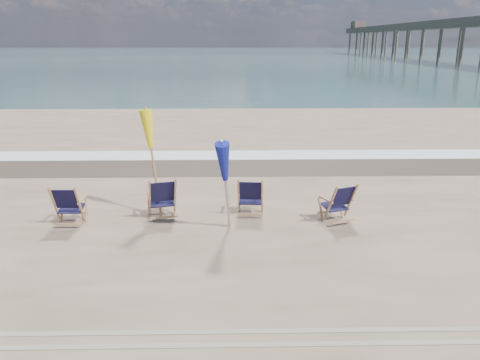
{
  "coord_description": "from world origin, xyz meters",
  "views": [
    {
      "loc": [
        -0.2,
        -7.84,
        3.92
      ],
      "look_at": [
        0.0,
        2.2,
        0.9
      ],
      "focal_mm": 35.0,
      "sensor_mm": 36.0,
      "label": 1
    }
  ],
  "objects": [
    {
      "name": "wet_sand_strip",
      "position": [
        0.0,
        6.8,
        0.0
      ],
      "size": [
        200.0,
        2.6,
        0.0
      ],
      "primitive_type": "cube",
      "color": "#42362A",
      "rests_on": "ground"
    },
    {
      "name": "beach_chair_0",
      "position": [
        -3.49,
        1.74,
        0.48
      ],
      "size": [
        0.62,
        0.7,
        0.96
      ],
      "primitive_type": null,
      "rotation": [
        0.0,
        0.0,
        3.13
      ],
      "color": "black",
      "rests_on": "ground"
    },
    {
      "name": "umbrella_blue",
      "position": [
        -0.3,
        1.39,
        1.55
      ],
      "size": [
        0.3,
        0.3,
        2.07
      ],
      "color": "#A5A5AD",
      "rests_on": "ground"
    },
    {
      "name": "beach_chair_1",
      "position": [
        -1.47,
        2.17,
        0.51
      ],
      "size": [
        0.81,
        0.87,
        1.01
      ],
      "primitive_type": null,
      "rotation": [
        0.0,
        0.0,
        3.39
      ],
      "color": "black",
      "rests_on": "ground"
    },
    {
      "name": "ocean",
      "position": [
        0.0,
        128.0,
        0.0
      ],
      "size": [
        400.0,
        400.0,
        0.0
      ],
      "primitive_type": "plane",
      "color": "#36575A",
      "rests_on": "ground"
    },
    {
      "name": "surf_foam",
      "position": [
        0.0,
        8.3,
        0.0
      ],
      "size": [
        200.0,
        1.4,
        0.01
      ],
      "primitive_type": "cube",
      "color": "silver",
      "rests_on": "ground"
    },
    {
      "name": "tire_tracks",
      "position": [
        0.0,
        -2.8,
        0.01
      ],
      "size": [
        80.0,
        1.3,
        0.01
      ],
      "primitive_type": null,
      "color": "gray",
      "rests_on": "ground"
    },
    {
      "name": "beach_chair_2",
      "position": [
        0.5,
        2.23,
        0.48
      ],
      "size": [
        0.67,
        0.73,
        0.95
      ],
      "primitive_type": null,
      "rotation": [
        0.0,
        0.0,
        3.06
      ],
      "color": "black",
      "rests_on": "ground"
    },
    {
      "name": "beach_chair_3",
      "position": [
        2.46,
        1.88,
        0.48
      ],
      "size": [
        0.83,
        0.87,
        0.96
      ],
      "primitive_type": null,
      "rotation": [
        0.0,
        0.0,
        3.52
      ],
      "color": "black",
      "rests_on": "ground"
    },
    {
      "name": "umbrella_yellow",
      "position": [
        -1.95,
        2.43,
        1.89
      ],
      "size": [
        0.3,
        0.3,
        2.43
      ],
      "color": "#AD7C4D",
      "rests_on": "ground"
    },
    {
      "name": "fishing_pier",
      "position": [
        38.0,
        74.0,
        4.65
      ],
      "size": [
        4.4,
        140.0,
        9.3
      ],
      "primitive_type": null,
      "color": "brown",
      "rests_on": "ground"
    }
  ]
}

